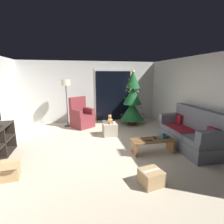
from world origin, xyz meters
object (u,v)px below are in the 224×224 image
christmas_tree (132,101)px  teddy_bear_honey (110,120)px  couch (190,133)px  coffee_table (153,144)px  remote_graphite (149,140)px  cardboard_box_taped_mid_floor (151,177)px  book_stack (164,136)px  cell_phone (164,135)px  armchair (82,117)px  cardboard_box_open_near_shelf (9,172)px  remote_black (155,138)px  ottoman (110,129)px  floor_lamp (66,87)px

christmas_tree → teddy_bear_honey: size_ratio=7.66×
couch → coffee_table: 1.13m
remote_graphite → cardboard_box_taped_mid_floor: bearing=-13.6°
book_stack → christmas_tree: (-0.03, 2.47, 0.57)m
cell_phone → christmas_tree: christmas_tree is taller
armchair → cardboard_box_open_near_shelf: armchair is taller
cell_phone → remote_black: bearing=-154.6°
coffee_table → cardboard_box_open_near_shelf: (-3.17, -0.48, -0.11)m
remote_black → book_stack: book_stack is taller
christmas_tree → ottoman: bearing=-137.1°
remote_graphite → cell_phone: cell_phone is taller
armchair → ottoman: bearing=-53.9°
couch → remote_black: 1.04m
coffee_table → remote_graphite: 0.21m
floor_lamp → cardboard_box_taped_mid_floor: 4.58m
ottoman → remote_graphite: bearing=-67.1°
book_stack → cardboard_box_taped_mid_floor: 1.60m
cardboard_box_taped_mid_floor → cardboard_box_open_near_shelf: bearing=164.1°
armchair → floor_lamp: floor_lamp is taller
floor_lamp → cardboard_box_taped_mid_floor: size_ratio=4.11×
couch → remote_black: size_ratio=12.52×
christmas_tree → teddy_bear_honey: christmas_tree is taller
floor_lamp → cardboard_box_open_near_shelf: floor_lamp is taller
couch → remote_black: bearing=-178.6°
cardboard_box_open_near_shelf → cardboard_box_taped_mid_floor: (2.57, -0.73, 0.00)m
remote_black → remote_graphite: same height
remote_black → cardboard_box_taped_mid_floor: remote_black is taller
christmas_tree → armchair: (-1.97, 0.14, -0.56)m
book_stack → ottoman: (-1.14, 1.44, -0.19)m
ottoman → book_stack: bearing=-51.6°
christmas_tree → couch: bearing=-71.6°
remote_black → christmas_tree: bearing=-84.9°
cell_phone → teddy_bear_honey: size_ratio=0.50×
teddy_bear_honey → christmas_tree: bearing=43.3°
ottoman → teddy_bear_honey: size_ratio=1.54×
armchair → teddy_bear_honey: (0.86, -1.18, 0.13)m
coffee_table → ottoman: ottoman is taller
ottoman → teddy_bear_honey: bearing=-61.7°
cell_phone → christmas_tree: size_ratio=0.07×
cardboard_box_open_near_shelf → armchair: bearing=64.4°
remote_black → cardboard_box_open_near_shelf: remote_black is taller
remote_black → floor_lamp: 3.77m
coffee_table → teddy_bear_honey: teddy_bear_honey is taller
remote_graphite → remote_black: bearing=130.4°
christmas_tree → floor_lamp: (-2.49, 0.33, 0.54)m
book_stack → ottoman: size_ratio=0.57×
armchair → teddy_bear_honey: size_ratio=3.96×
floor_lamp → cardboard_box_open_near_shelf: bearing=-106.5°
remote_graphite → cardboard_box_taped_mid_floor: remote_graphite is taller
christmas_tree → ottoman: (-1.11, -1.04, -0.75)m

